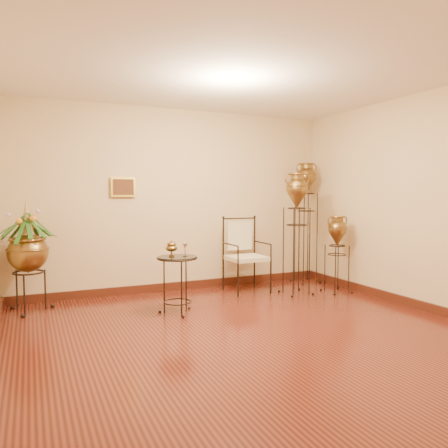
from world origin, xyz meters
name	(u,v)px	position (x,y,z in m)	size (l,w,h in m)	color
ground	(253,336)	(0.00, 0.00, 0.00)	(5.00, 5.00, 0.00)	#5F2116
room_shell	(253,171)	(-0.01, 0.01, 1.73)	(5.02, 5.02, 2.81)	#CBB483
amphora_tall	(306,221)	(2.15, 2.15, 1.04)	(0.48, 0.48, 2.04)	black
amphora_mid	(296,233)	(1.52, 1.48, 0.92)	(0.46, 0.46, 1.83)	black
amphora_short	(337,253)	(2.15, 1.33, 0.59)	(0.38, 0.38, 1.19)	black
planter_urn	(28,248)	(-2.15, 2.04, 0.82)	(0.99, 0.99, 1.47)	black
armchair	(247,255)	(0.90, 1.90, 0.57)	(0.64, 0.60, 1.14)	black
side_table	(177,284)	(-0.45, 1.17, 0.38)	(0.64, 0.64, 0.91)	black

